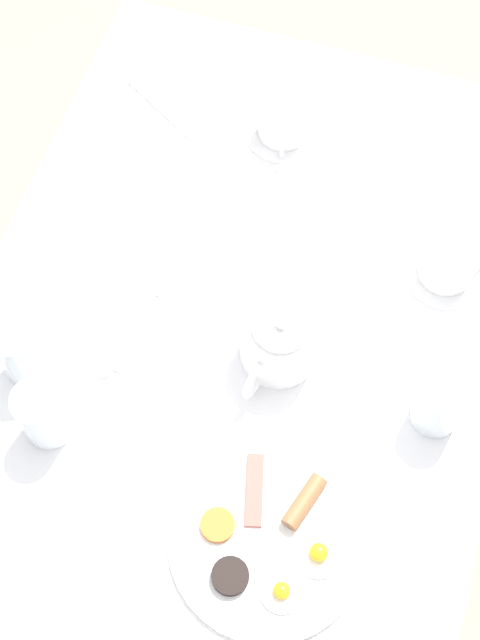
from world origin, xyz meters
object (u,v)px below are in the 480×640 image
fork_by_plate (155,254)px  spoon_for_tea (381,163)px  teacup_with_saucer_left (447,266)px  wine_glass_spare (22,351)px  creamer_jug (97,356)px  knife_by_plate (63,606)px  breakfast_plate (269,541)px  teapot_near (279,342)px  water_glass_short (440,404)px  napkin_folded (182,91)px  water_glass_tall (43,414)px  teacup_with_saucer_right (283,124)px

fork_by_plate → spoon_for_tea: (0.32, 0.30, 0.00)m
teacup_with_saucer_left → wine_glass_spare: (-0.59, -0.37, 0.03)m
creamer_jug → knife_by_plate: bearing=-76.1°
breakfast_plate → teapot_near: 0.30m
water_glass_short → napkin_folded: bearing=140.5°
teacup_with_saucer_left → water_glass_tall: size_ratio=1.10×
breakfast_plate → wine_glass_spare: 0.47m
teacup_with_saucer_left → water_glass_short: 0.25m
breakfast_plate → teacup_with_saucer_left: teacup_with_saucer_left is taller
teacup_with_saucer_right → fork_by_plate: size_ratio=0.89×
teapot_near → teacup_with_saucer_right: 0.44m
napkin_folded → teapot_near: bearing=-54.6°
wine_glass_spare → spoon_for_tea: 0.71m
water_glass_tall → spoon_for_tea: (0.37, 0.64, -0.06)m
teacup_with_saucer_left → wine_glass_spare: size_ratio=1.05×
teacup_with_saucer_right → spoon_for_tea: (0.19, -0.01, -0.03)m
water_glass_tall → spoon_for_tea: bearing=60.2°
water_glass_tall → wine_glass_spare: 0.11m
water_glass_tall → spoon_for_tea: water_glass_tall is taller
wine_glass_spare → fork_by_plate: (0.12, 0.26, -0.06)m
wine_glass_spare → teacup_with_saucer_right: bearing=66.0°
wine_glass_spare → napkin_folded: size_ratio=0.60×
creamer_jug → wine_glass_spare: bearing=-158.5°
water_glass_short → knife_by_plate: water_glass_short is taller
teacup_with_saucer_left → teapot_near: bearing=-134.6°
water_glass_short → napkin_folded: size_ratio=0.52×
knife_by_plate → breakfast_plate: bearing=35.0°
teacup_with_saucer_right → water_glass_tall: bearing=-105.7°
teacup_with_saucer_left → water_glass_short: bearing=-81.5°
breakfast_plate → water_glass_short: bearing=54.7°
breakfast_plate → wine_glass_spare: bearing=161.5°
water_glass_short → fork_by_plate: size_ratio=0.72×
teapot_near → spoon_for_tea: 0.42m
fork_by_plate → teacup_with_saucer_right: bearing=66.5°
wine_glass_spare → fork_by_plate: wine_glass_spare is taller
knife_by_plate → spoon_for_tea: same height
breakfast_plate → knife_by_plate: bearing=-145.0°
water_glass_tall → spoon_for_tea: size_ratio=0.73×
breakfast_plate → creamer_jug: creamer_jug is taller
teacup_with_saucer_left → knife_by_plate: 0.80m
teacup_with_saucer_right → wine_glass_spare: (-0.25, -0.56, 0.03)m
teacup_with_saucer_right → water_glass_short: (0.38, -0.45, 0.02)m
teacup_with_saucer_left → water_glass_tall: (-0.52, -0.45, 0.03)m
breakfast_plate → teacup_with_saucer_left: size_ratio=2.19×
breakfast_plate → teapot_near: size_ratio=1.38×
wine_glass_spare → napkin_folded: wine_glass_spare is taller
water_glass_short → spoon_for_tea: water_glass_short is taller
teacup_with_saucer_right → water_glass_tall: (-0.18, -0.65, 0.03)m
breakfast_plate → water_glass_tall: water_glass_tall is taller
fork_by_plate → knife_by_plate: (0.07, -0.58, 0.00)m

